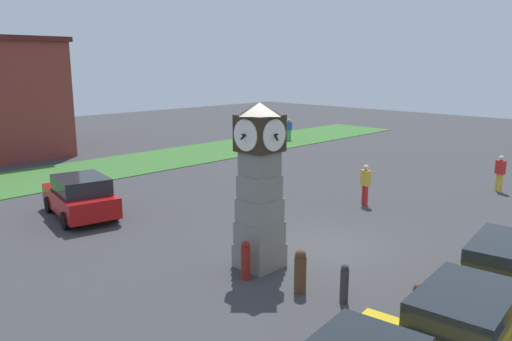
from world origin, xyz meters
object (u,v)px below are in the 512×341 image
object	(u,v)px
clock_tower	(260,188)
bollard_end_row	(417,302)
car_far_lot	(80,196)
bollard_mid_row	(300,271)
car_by_building	(512,269)
car_near_tower	(467,319)
bollard_near_tower	(246,260)
pedestrian_near_bench	(289,128)
pedestrian_by_cars	(365,182)
pedestrian_crossing_lot	(500,171)
bollard_far_row	(344,283)

from	to	relation	value
clock_tower	bollard_end_row	size ratio (longest dim) A/B	5.29
car_far_lot	bollard_mid_row	bearing A→B (deg)	-84.95
clock_tower	car_by_building	xyz separation A→B (m)	(2.99, -5.89, -1.56)
clock_tower	car_near_tower	distance (m)	6.31
bollard_near_tower	car_by_building	distance (m)	6.78
car_near_tower	pedestrian_near_bench	distance (m)	28.75
bollard_end_row	car_by_building	distance (m)	2.95
pedestrian_near_bench	pedestrian_by_cars	xyz separation A→B (m)	(-11.24, -13.94, 0.03)
car_near_tower	pedestrian_crossing_lot	bearing A→B (deg)	16.77
car_far_lot	pedestrian_near_bench	distance (m)	21.52
bollard_end_row	car_by_building	bearing A→B (deg)	-22.96
bollard_mid_row	pedestrian_near_bench	distance (m)	25.97
car_far_lot	pedestrian_near_bench	size ratio (longest dim) A/B	2.59
bollard_mid_row	pedestrian_crossing_lot	world-z (taller)	pedestrian_crossing_lot
clock_tower	bollard_end_row	xyz separation A→B (m)	(0.29, -4.75, -1.90)
bollard_near_tower	bollard_end_row	world-z (taller)	bollard_near_tower
bollard_near_tower	pedestrian_near_bench	xyz separation A→B (m)	(19.84, 15.64, 0.40)
clock_tower	pedestrian_crossing_lot	bearing A→B (deg)	-7.38
car_near_tower	pedestrian_crossing_lot	size ratio (longest dim) A/B	2.79
bollard_end_row	car_far_lot	xyz separation A→B (m)	(-1.67, 13.00, 0.37)
bollard_mid_row	car_near_tower	bearing A→B (deg)	-86.87
bollard_far_row	car_by_building	bearing A→B (deg)	-41.89
car_far_lot	pedestrian_by_cars	distance (m)	11.41
car_near_tower	bollard_end_row	bearing A→B (deg)	68.22
clock_tower	bollard_mid_row	size ratio (longest dim) A/B	4.04
pedestrian_near_bench	pedestrian_crossing_lot	bearing A→B (deg)	-106.17
clock_tower	car_by_building	size ratio (longest dim) A/B	1.02
bollard_end_row	car_near_tower	bearing A→B (deg)	-111.78
pedestrian_crossing_lot	bollard_far_row	bearing A→B (deg)	-174.92
bollard_mid_row	clock_tower	bearing A→B (deg)	76.01
pedestrian_by_cars	bollard_mid_row	bearing A→B (deg)	-158.10
clock_tower	car_by_building	world-z (taller)	clock_tower
bollard_end_row	pedestrian_by_cars	distance (m)	9.62
car_near_tower	pedestrian_near_bench	xyz separation A→B (m)	(19.20, 21.40, 0.20)
bollard_near_tower	pedestrian_crossing_lot	world-z (taller)	pedestrian_crossing_lot
clock_tower	pedestrian_near_bench	xyz separation A→B (m)	(18.95, 15.30, -1.39)
bollard_mid_row	car_far_lot	distance (m)	10.23
clock_tower	pedestrian_crossing_lot	xyz separation A→B (m)	(13.99, -1.81, -1.38)
clock_tower	car_near_tower	bearing A→B (deg)	-92.37
bollard_far_row	bollard_end_row	bearing A→B (deg)	-75.10
bollard_near_tower	pedestrian_near_bench	world-z (taller)	pedestrian_near_bench
bollard_mid_row	car_near_tower	distance (m)	4.18
pedestrian_crossing_lot	bollard_near_tower	bearing A→B (deg)	174.36
car_by_building	pedestrian_by_cars	xyz separation A→B (m)	(4.72, 7.25, 0.20)
bollard_near_tower	pedestrian_by_cars	size ratio (longest dim) A/B	0.64
pedestrian_crossing_lot	clock_tower	bearing A→B (deg)	172.62
bollard_near_tower	pedestrian_by_cars	bearing A→B (deg)	11.20
clock_tower	car_far_lot	bearing A→B (deg)	99.50
bollard_near_tower	car_near_tower	distance (m)	5.80
clock_tower	car_far_lot	xyz separation A→B (m)	(-1.38, 8.25, -1.53)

